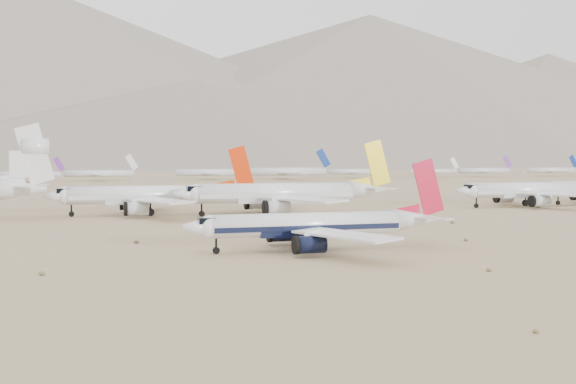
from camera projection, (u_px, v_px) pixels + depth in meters
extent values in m
plane|color=#907554|center=(336.00, 248.00, 115.79)|extent=(7000.00, 7000.00, 0.00)
cylinder|color=white|center=(307.00, 224.00, 112.11)|extent=(30.31, 3.58, 3.58)
cube|color=black|center=(307.00, 227.00, 112.14)|extent=(29.70, 3.64, 0.81)
sphere|color=white|center=(210.00, 227.00, 107.88)|extent=(3.58, 3.58, 3.58)
cube|color=black|center=(207.00, 220.00, 107.68)|extent=(2.51, 2.33, 0.90)
cone|color=white|center=(416.00, 219.00, 117.33)|extent=(7.58, 3.58, 3.58)
cube|color=white|center=(345.00, 235.00, 102.61)|extent=(11.71, 18.45, 0.56)
cube|color=white|center=(434.00, 218.00, 114.38)|extent=(4.81, 6.29, 0.21)
cylinder|color=black|center=(311.00, 245.00, 104.62)|extent=(4.21, 2.58, 2.58)
cube|color=white|center=(301.00, 222.00, 122.99)|extent=(11.71, 18.45, 0.56)
cube|color=white|center=(415.00, 215.00, 121.06)|extent=(4.81, 6.29, 0.21)
cylinder|color=black|center=(283.00, 234.00, 118.90)|extent=(4.21, 2.58, 2.58)
cube|color=red|center=(428.00, 187.00, 117.64)|extent=(5.74, 0.29, 9.46)
cylinder|color=black|center=(216.00, 250.00, 108.32)|extent=(1.07, 0.45, 1.07)
cylinder|color=black|center=(319.00, 247.00, 110.24)|extent=(1.50, 0.90, 1.50)
cylinder|color=black|center=(309.00, 243.00, 115.05)|extent=(1.50, 0.90, 1.50)
cylinder|color=white|center=(528.00, 190.00, 205.21)|extent=(34.99, 4.24, 4.24)
cube|color=silver|center=(528.00, 192.00, 205.24)|extent=(34.29, 4.30, 0.95)
sphere|color=white|center=(473.00, 191.00, 200.33)|extent=(4.24, 4.24, 4.24)
cube|color=black|center=(471.00, 186.00, 200.09)|extent=(2.97, 2.76, 1.06)
cube|color=white|center=(564.00, 195.00, 194.19)|extent=(13.51, 21.29, 0.66)
cylinder|color=silver|center=(540.00, 201.00, 196.51)|extent=(4.86, 3.05, 3.05)
cube|color=white|center=(511.00, 190.00, 217.82)|extent=(13.51, 21.29, 0.66)
cylinder|color=silver|center=(504.00, 197.00, 213.10)|extent=(4.86, 3.05, 3.05)
cylinder|color=black|center=(476.00, 206.00, 200.84)|extent=(1.27, 0.53, 1.27)
cylinder|color=black|center=(538.00, 204.00, 202.98)|extent=(1.78, 1.06, 1.78)
cylinder|color=black|center=(526.00, 203.00, 208.67)|extent=(1.78, 1.06, 1.78)
cylinder|color=white|center=(276.00, 193.00, 177.90)|extent=(39.31, 4.78, 4.78)
cube|color=silver|center=(276.00, 195.00, 177.93)|extent=(38.53, 4.85, 1.07)
sphere|color=white|center=(197.00, 194.00, 172.41)|extent=(4.78, 4.78, 4.78)
cube|color=black|center=(194.00, 188.00, 172.14)|extent=(3.34, 3.11, 1.19)
cone|color=white|center=(367.00, 190.00, 184.67)|extent=(9.83, 4.78, 4.78)
cube|color=white|center=(304.00, 199.00, 165.51)|extent=(15.18, 23.93, 0.74)
cube|color=white|center=(381.00, 188.00, 180.82)|extent=(6.24, 8.16, 0.29)
cylinder|color=silver|center=(278.00, 208.00, 168.12)|extent=(5.46, 3.44, 3.44)
cube|color=white|center=(273.00, 193.00, 192.08)|extent=(15.18, 23.93, 0.74)
cube|color=white|center=(367.00, 187.00, 189.52)|extent=(6.24, 8.16, 0.29)
cylinder|color=silver|center=(258.00, 202.00, 186.77)|extent=(5.46, 3.44, 3.44)
cube|color=gold|center=(377.00, 163.00, 185.07)|extent=(7.45, 0.38, 12.28)
cylinder|color=black|center=(202.00, 214.00, 172.99)|extent=(1.43, 0.60, 1.43)
cylinder|color=black|center=(286.00, 212.00, 175.39)|extent=(2.01, 1.19, 2.01)
cylinder|color=black|center=(279.00, 210.00, 181.80)|extent=(2.01, 1.19, 2.01)
cylinder|color=white|center=(143.00, 195.00, 177.27)|extent=(36.05, 4.41, 4.41)
cube|color=silver|center=(143.00, 197.00, 177.30)|extent=(35.33, 4.47, 0.99)
sphere|color=white|center=(66.00, 196.00, 172.24)|extent=(4.41, 4.41, 4.41)
cube|color=black|center=(63.00, 191.00, 171.99)|extent=(3.08, 2.86, 1.10)
cone|color=white|center=(232.00, 192.00, 183.47)|extent=(9.01, 4.41, 4.41)
cube|color=white|center=(160.00, 201.00, 165.89)|extent=(13.92, 21.94, 0.68)
cube|color=white|center=(242.00, 190.00, 179.94)|extent=(5.72, 7.48, 0.26)
cylinder|color=silver|center=(138.00, 209.00, 168.29)|extent=(5.01, 3.17, 3.17)
cube|color=white|center=(150.00, 195.00, 190.28)|extent=(13.92, 21.94, 0.68)
cube|color=white|center=(235.00, 189.00, 187.93)|extent=(5.72, 7.48, 0.26)
cylinder|color=silver|center=(132.00, 204.00, 185.42)|extent=(5.01, 3.17, 3.17)
cube|color=red|center=(241.00, 167.00, 183.85)|extent=(6.83, 0.35, 11.26)
cylinder|color=black|center=(71.00, 214.00, 172.78)|extent=(1.32, 0.55, 1.32)
cylinder|color=black|center=(150.00, 212.00, 174.95)|extent=(1.85, 1.10, 1.85)
cylinder|color=black|center=(148.00, 210.00, 180.86)|extent=(1.85, 1.10, 1.85)
cone|color=white|center=(20.00, 189.00, 167.26)|extent=(11.75, 5.63, 5.63)
cube|color=white|center=(29.00, 187.00, 162.67)|extent=(7.46, 9.76, 0.34)
cube|color=white|center=(32.00, 185.00, 173.05)|extent=(7.46, 9.76, 0.34)
cube|color=white|center=(35.00, 154.00, 167.74)|extent=(8.91, 0.45, 14.68)
cylinder|color=white|center=(36.00, 146.00, 167.74)|extent=(5.88, 3.65, 3.65)
sphere|color=white|center=(555.00, 188.00, 212.41)|extent=(4.29, 4.29, 4.29)
cube|color=black|center=(553.00, 184.00, 212.16)|extent=(3.00, 2.79, 1.07)
cylinder|color=black|center=(558.00, 203.00, 212.93)|extent=(1.29, 0.54, 1.29)
cylinder|color=silver|center=(29.00, 175.00, 389.18)|extent=(33.18, 3.28, 3.28)
cube|color=#70329D|center=(59.00, 164.00, 393.25)|extent=(6.61, 0.33, 8.32)
cube|color=silver|center=(28.00, 176.00, 380.97)|extent=(8.74, 15.27, 0.33)
cube|color=silver|center=(30.00, 175.00, 397.44)|extent=(8.74, 15.27, 0.33)
cylinder|color=silver|center=(99.00, 173.00, 403.55)|extent=(37.75, 3.73, 3.73)
cube|color=white|center=(132.00, 162.00, 408.18)|extent=(7.52, 0.37, 9.47)
cube|color=silver|center=(100.00, 175.00, 394.21)|extent=(9.95, 17.38, 0.37)
cube|color=silver|center=(99.00, 174.00, 412.95)|extent=(9.95, 17.38, 0.37)
cylinder|color=silver|center=(211.00, 172.00, 420.58)|extent=(40.10, 3.96, 3.96)
cube|color=#70329D|center=(242.00, 161.00, 425.50)|extent=(7.99, 0.40, 10.06)
cube|color=silver|center=(214.00, 174.00, 410.66)|extent=(10.57, 18.46, 0.40)
cube|color=silver|center=(208.00, 173.00, 430.56)|extent=(10.57, 18.46, 0.40)
cylinder|color=silver|center=(288.00, 171.00, 428.50)|extent=(47.34, 4.68, 4.68)
cube|color=navy|center=(323.00, 158.00, 434.31)|extent=(9.43, 0.47, 11.87)
cube|color=silver|center=(294.00, 173.00, 416.79)|extent=(12.47, 21.79, 0.47)
cube|color=silver|center=(282.00, 172.00, 440.28)|extent=(12.47, 21.79, 0.47)
cylinder|color=silver|center=(354.00, 172.00, 451.91)|extent=(34.48, 3.41, 3.41)
cube|color=#70329D|center=(378.00, 162.00, 456.13)|extent=(6.87, 0.34, 8.65)
cube|color=silver|center=(359.00, 173.00, 443.38)|extent=(9.08, 15.87, 0.34)
cube|color=silver|center=(349.00, 172.00, 460.49)|extent=(9.08, 15.87, 0.34)
cylinder|color=silver|center=(433.00, 171.00, 461.32)|extent=(31.90, 3.15, 3.15)
cube|color=white|center=(454.00, 163.00, 465.23)|extent=(6.35, 0.32, 8.00)
cube|color=silver|center=(440.00, 173.00, 453.43)|extent=(8.40, 14.68, 0.32)
cube|color=silver|center=(427.00, 172.00, 469.26)|extent=(8.40, 14.68, 0.32)
cylinder|color=silver|center=(485.00, 171.00, 474.43)|extent=(36.41, 3.60, 3.60)
cube|color=#70329D|center=(507.00, 161.00, 478.90)|extent=(7.25, 0.36, 9.13)
cube|color=silver|center=(492.00, 172.00, 465.42)|extent=(9.59, 16.76, 0.36)
cube|color=silver|center=(477.00, 171.00, 483.49)|extent=(9.59, 16.76, 0.36)
cylinder|color=silver|center=(552.00, 170.00, 488.95)|extent=(36.31, 3.59, 3.59)
cube|color=navy|center=(573.00, 161.00, 493.40)|extent=(7.23, 0.36, 9.11)
cube|color=silver|center=(561.00, 171.00, 479.97)|extent=(9.56, 16.71, 0.36)
cube|color=silver|center=(543.00, 171.00, 497.99)|extent=(9.56, 16.71, 0.36)
cone|color=slate|center=(191.00, 106.00, 1584.38)|extent=(1824.00, 1824.00, 240.00)
cone|color=slate|center=(370.00, 88.00, 1892.91)|extent=(2356.00, 2356.00, 380.00)
cone|color=slate|center=(547.00, 107.00, 1977.36)|extent=(1682.00, 1682.00, 290.00)
cone|color=slate|center=(195.00, 121.00, 1208.69)|extent=(1260.00, 1260.00, 140.00)
ellipsoid|color=brown|center=(42.00, 273.00, 89.18)|extent=(0.84, 0.84, 0.46)
ellipsoid|color=brown|center=(136.00, 242.00, 121.10)|extent=(0.98, 0.98, 0.54)
ellipsoid|color=brown|center=(536.00, 331.00, 60.30)|extent=(0.56, 0.56, 0.31)
ellipsoid|color=brown|center=(489.00, 270.00, 92.21)|extent=(0.70, 0.70, 0.39)
ellipsoid|color=brown|center=(466.00, 240.00, 124.13)|extent=(0.84, 0.84, 0.46)
ellipsoid|color=brown|center=(452.00, 222.00, 156.04)|extent=(0.98, 0.98, 0.54)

